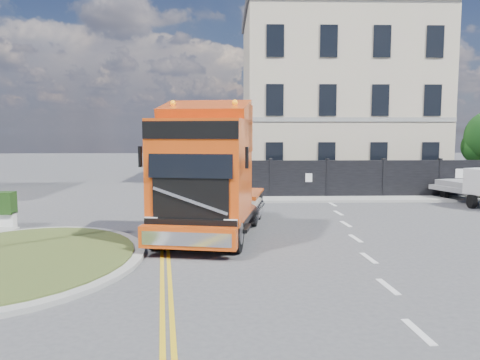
{
  "coord_description": "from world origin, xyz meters",
  "views": [
    {
      "loc": [
        -1.28,
        -15.43,
        3.53
      ],
      "look_at": [
        -0.83,
        1.08,
        1.8
      ],
      "focal_mm": 35.0,
      "sensor_mm": 36.0,
      "label": 1
    }
  ],
  "objects": [
    {
      "name": "georgian_building",
      "position": [
        6.0,
        16.5,
        5.77
      ],
      "size": [
        12.3,
        10.3,
        12.8
      ],
      "color": "beige",
      "rests_on": "ground"
    },
    {
      "name": "pavement_far",
      "position": [
        6.0,
        8.1,
        0.06
      ],
      "size": [
        20.0,
        1.6,
        0.12
      ],
      "primitive_type": "cube",
      "color": "gray",
      "rests_on": "ground"
    },
    {
      "name": "hoarding_fence",
      "position": [
        6.55,
        9.0,
        1.0
      ],
      "size": [
        18.8,
        0.25,
        2.0
      ],
      "color": "black",
      "rests_on": "ground"
    },
    {
      "name": "ground",
      "position": [
        0.0,
        0.0,
        0.0
      ],
      "size": [
        120.0,
        120.0,
        0.0
      ],
      "primitive_type": "plane",
      "color": "#424244",
      "rests_on": "ground"
    },
    {
      "name": "traffic_island",
      "position": [
        -7.0,
        -3.0,
        0.08
      ],
      "size": [
        6.8,
        6.8,
        0.17
      ],
      "color": "gray",
      "rests_on": "ground"
    },
    {
      "name": "truck",
      "position": [
        -1.94,
        -0.34,
        1.96
      ],
      "size": [
        3.97,
        7.68,
        4.38
      ],
      "rotation": [
        0.0,
        0.0,
        -0.18
      ],
      "color": "black",
      "rests_on": "ground"
    }
  ]
}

